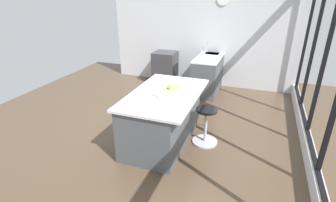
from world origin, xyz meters
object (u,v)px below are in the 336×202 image
at_px(oven_range, 165,68).
at_px(kitchen_island, 163,117).
at_px(water_bottle, 159,91).
at_px(cutting_board, 173,88).
at_px(apple_green, 169,87).
at_px(stool_by_window, 206,127).

height_order(oven_range, kitchen_island, kitchen_island).
height_order(oven_range, water_bottle, water_bottle).
bearing_deg(cutting_board, apple_green, -17.13).
bearing_deg(cutting_board, oven_range, -156.75).
xyz_separation_m(cutting_board, apple_green, (0.12, -0.04, 0.05)).
bearing_deg(oven_range, water_bottle, 18.82).
distance_m(stool_by_window, water_bottle, 1.07).
bearing_deg(apple_green, oven_range, -158.33).
bearing_deg(water_bottle, apple_green, 175.78).
bearing_deg(kitchen_island, apple_green, 156.07).
distance_m(cutting_board, water_bottle, 0.51).
xyz_separation_m(apple_green, water_bottle, (0.37, -0.03, 0.07)).
bearing_deg(apple_green, stool_by_window, 92.58).
distance_m(oven_range, water_bottle, 3.32).
relative_size(apple_green, water_bottle, 0.23).
bearing_deg(stool_by_window, cutting_board, -98.21).
bearing_deg(stool_by_window, kitchen_island, -76.49).
height_order(cutting_board, water_bottle, water_bottle).
height_order(oven_range, apple_green, apple_green).
bearing_deg(water_bottle, kitchen_island, -170.96).
distance_m(oven_range, cutting_board, 2.87).
height_order(cutting_board, apple_green, apple_green).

